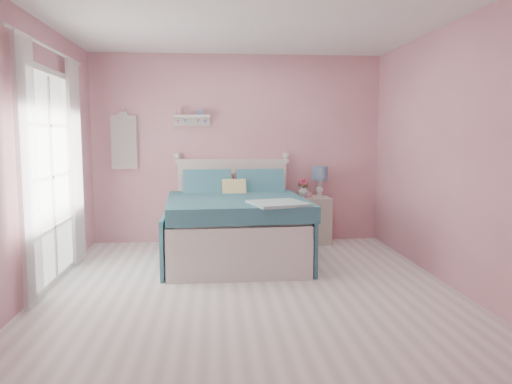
{
  "coord_description": "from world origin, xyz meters",
  "views": [
    {
      "loc": [
        -0.34,
        -4.74,
        1.5
      ],
      "look_at": [
        0.17,
        1.2,
        0.82
      ],
      "focal_mm": 35.0,
      "sensor_mm": 36.0,
      "label": 1
    }
  ],
  "objects": [
    {
      "name": "room_shell",
      "position": [
        0.0,
        0.0,
        1.58
      ],
      "size": [
        4.5,
        4.5,
        4.5
      ],
      "color": "#C17A86",
      "rests_on": "floor"
    },
    {
      "name": "table_lamp",
      "position": [
        1.13,
        2.07,
        0.94
      ],
      "size": [
        0.21,
        0.21,
        0.42
      ],
      "color": "white",
      "rests_on": "nightstand"
    },
    {
      "name": "french_door",
      "position": [
        -1.97,
        0.4,
        1.07
      ],
      "size": [
        0.04,
        1.32,
        2.16
      ],
      "color": "silver",
      "rests_on": "floor"
    },
    {
      "name": "floor",
      "position": [
        0.0,
        0.0,
        0.0
      ],
      "size": [
        4.5,
        4.5,
        0.0
      ],
      "primitive_type": "plane",
      "color": "silver",
      "rests_on": "ground"
    },
    {
      "name": "vase",
      "position": [
        0.9,
        2.06,
        0.72
      ],
      "size": [
        0.16,
        0.16,
        0.16
      ],
      "primitive_type": "imported",
      "rotation": [
        0.0,
        0.0,
        -0.03
      ],
      "color": "silver",
      "rests_on": "nightstand"
    },
    {
      "name": "wall_shelf",
      "position": [
        -0.63,
        2.19,
        1.73
      ],
      "size": [
        0.5,
        0.15,
        0.25
      ],
      "color": "silver",
      "rests_on": "room_shell"
    },
    {
      "name": "nightstand",
      "position": [
        1.03,
        2.01,
        0.32
      ],
      "size": [
        0.45,
        0.44,
        0.64
      ],
      "color": "beige",
      "rests_on": "floor"
    },
    {
      "name": "bed",
      "position": [
        -0.08,
        1.24,
        0.4
      ],
      "size": [
        1.68,
        2.06,
        1.17
      ],
      "rotation": [
        0.0,
        0.0,
        0.06
      ],
      "color": "silver",
      "rests_on": "floor"
    },
    {
      "name": "hanging_dress",
      "position": [
        -1.55,
        2.18,
        1.4
      ],
      "size": [
        0.34,
        0.03,
        0.72
      ],
      "primitive_type": "cube",
      "color": "white",
      "rests_on": "room_shell"
    },
    {
      "name": "curtain_near",
      "position": [
        -1.92,
        -0.34,
        1.18
      ],
      "size": [
        0.04,
        0.4,
        2.32
      ],
      "primitive_type": "cube",
      "color": "white",
      "rests_on": "floor"
    },
    {
      "name": "curtain_far",
      "position": [
        -1.92,
        1.14,
        1.18
      ],
      "size": [
        0.04,
        0.4,
        2.32
      ],
      "primitive_type": "cube",
      "color": "white",
      "rests_on": "floor"
    },
    {
      "name": "roses",
      "position": [
        0.9,
        2.06,
        0.84
      ],
      "size": [
        0.14,
        0.11,
        0.12
      ],
      "color": "#CF465F",
      "rests_on": "vase"
    },
    {
      "name": "teacup",
      "position": [
        0.95,
        1.91,
        0.68
      ],
      "size": [
        0.12,
        0.12,
        0.07
      ],
      "primitive_type": "imported",
      "rotation": [
        0.0,
        0.0,
        0.32
      ],
      "color": "#CB889D",
      "rests_on": "nightstand"
    }
  ]
}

